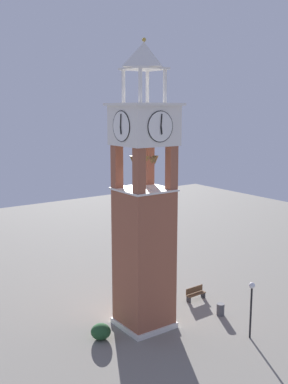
% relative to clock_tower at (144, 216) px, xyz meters
% --- Properties ---
extents(ground, '(80.00, 80.00, 0.00)m').
position_rel_clock_tower_xyz_m(ground, '(-0.00, 0.00, -7.22)').
color(ground, gray).
extents(clock_tower, '(3.53, 3.53, 17.73)m').
position_rel_clock_tower_xyz_m(clock_tower, '(0.00, 0.00, 0.00)').
color(clock_tower, '#93543D').
rests_on(clock_tower, ground).
extents(park_bench, '(0.49, 1.61, 0.95)m').
position_rel_clock_tower_xyz_m(park_bench, '(1.09, -5.36, -6.73)').
color(park_bench, brown).
rests_on(park_bench, ground).
extents(lamp_post, '(0.36, 0.36, 3.53)m').
position_rel_clock_tower_xyz_m(lamp_post, '(-5.06, -4.30, -4.74)').
color(lamp_post, black).
rests_on(lamp_post, ground).
extents(trash_bin, '(0.52, 0.52, 0.80)m').
position_rel_clock_tower_xyz_m(trash_bin, '(-1.80, -5.04, -6.82)').
color(trash_bin, '#4C4C51').
rests_on(trash_bin, ground).
extents(shrub_near_entry, '(1.21, 1.21, 0.94)m').
position_rel_clock_tower_xyz_m(shrub_near_entry, '(0.05, 3.16, -6.75)').
color(shrub_near_entry, '#234C28').
rests_on(shrub_near_entry, ground).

